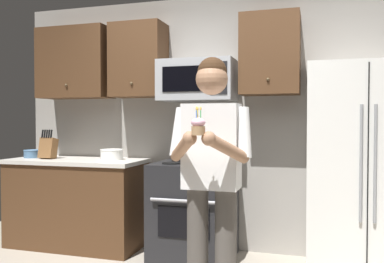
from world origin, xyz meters
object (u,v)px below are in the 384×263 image
object	(u,v)px
bowl_large_white	(112,154)
cupcake	(198,126)
knife_block	(48,148)
microwave	(197,81)
refrigerator	(362,171)
oven_range	(194,210)
person	(211,169)
bowl_small_colored	(32,153)

from	to	relation	value
bowl_large_white	cupcake	distance (m)	1.99
cupcake	bowl_large_white	bearing A→B (deg)	133.04
knife_block	cupcake	size ratio (longest dim) A/B	1.84
microwave	refrigerator	world-z (taller)	microwave
oven_range	cupcake	distance (m)	1.67
oven_range	cupcake	size ratio (longest dim) A/B	5.36
refrigerator	knife_block	size ratio (longest dim) A/B	5.63
microwave	bowl_large_white	world-z (taller)	microwave
microwave	oven_range	bearing A→B (deg)	-90.02
refrigerator	cupcake	world-z (taller)	refrigerator
person	cupcake	bearing A→B (deg)	-90.00
knife_block	bowl_large_white	xyz separation A→B (m)	(0.71, 0.08, -0.06)
knife_block	oven_range	bearing A→B (deg)	1.05
oven_range	refrigerator	xyz separation A→B (m)	(1.50, -0.04, 0.44)
oven_range	knife_block	size ratio (longest dim) A/B	2.91
oven_range	bowl_large_white	xyz separation A→B (m)	(-0.91, 0.06, 0.52)
oven_range	bowl_large_white	bearing A→B (deg)	176.52
microwave	bowl_large_white	bearing A→B (deg)	-175.94
oven_range	person	distance (m)	1.25
person	bowl_large_white	bearing A→B (deg)	140.47
oven_range	refrigerator	distance (m)	1.56
microwave	bowl_small_colored	bearing A→B (deg)	-177.09
bowl_large_white	knife_block	bearing A→B (deg)	-173.18
microwave	knife_block	bearing A→B (deg)	-174.73
knife_block	person	bearing A→B (deg)	-26.50
knife_block	bowl_large_white	world-z (taller)	knife_block
oven_range	microwave	distance (m)	1.26
oven_range	cupcake	xyz separation A→B (m)	(0.43, -1.38, 0.83)
bowl_large_white	bowl_small_colored	size ratio (longest dim) A/B	1.26
bowl_small_colored	person	world-z (taller)	person
oven_range	microwave	size ratio (longest dim) A/B	1.26
oven_range	person	bearing A→B (deg)	-67.59
microwave	bowl_large_white	xyz separation A→B (m)	(-0.91, -0.06, -0.74)
cupcake	bowl_small_colored	bearing A→B (deg)	148.45
bowl_large_white	person	xyz separation A→B (m)	(1.34, -1.10, 0.02)
refrigerator	person	world-z (taller)	refrigerator
refrigerator	bowl_large_white	size ratio (longest dim) A/B	7.59
refrigerator	cupcake	bearing A→B (deg)	-128.56
microwave	refrigerator	size ratio (longest dim) A/B	0.41
knife_block	bowl_small_colored	distance (m)	0.26
bowl_small_colored	cupcake	bearing A→B (deg)	-31.55
microwave	cupcake	size ratio (longest dim) A/B	4.26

